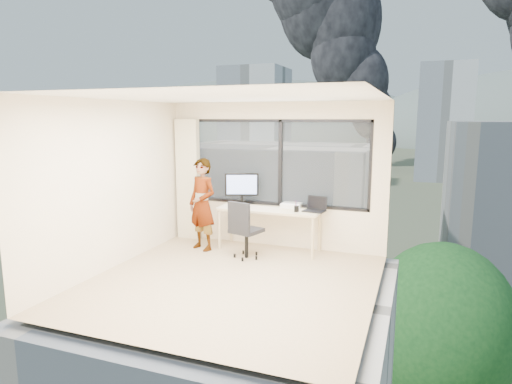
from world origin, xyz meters
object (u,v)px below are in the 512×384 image
at_px(desk, 269,229).
at_px(person, 202,204).
at_px(chair, 247,229).
at_px(handbag, 317,203).
at_px(laptop, 314,205).
at_px(game_console, 291,205).
at_px(monitor, 242,189).

distance_m(desk, person, 1.26).
height_order(chair, handbag, chair).
relative_size(chair, handbag, 3.62).
height_order(desk, chair, chair).
relative_size(chair, laptop, 2.64).
bearing_deg(handbag, person, -164.41).
height_order(desk, person, person).
bearing_deg(game_console, laptop, -19.86).
bearing_deg(chair, monitor, 134.20).
relative_size(desk, person, 1.10).
xyz_separation_m(monitor, laptop, (1.35, -0.04, -0.19)).
distance_m(game_console, laptop, 0.50).
height_order(desk, handbag, handbag).
distance_m(desk, handbag, 0.96).
height_order(chair, monitor, monitor).
xyz_separation_m(person, game_console, (1.46, 0.59, -0.02)).
bearing_deg(monitor, game_console, -10.62).
bearing_deg(chair, handbag, 53.55).
bearing_deg(game_console, desk, -144.51).
distance_m(chair, handbag, 1.32).
bearing_deg(handbag, laptop, -91.65).
distance_m(person, handbag, 2.01).
relative_size(desk, game_console, 5.47).
height_order(monitor, laptop, monitor).
relative_size(chair, monitor, 1.65).
relative_size(laptop, handbag, 1.37).
height_order(monitor, game_console, monitor).
height_order(desk, game_console, game_console).
height_order(chair, laptop, chair).
xyz_separation_m(monitor, handbag, (1.35, 0.15, -0.20)).
distance_m(monitor, handbag, 1.37).
bearing_deg(monitor, person, -162.23).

